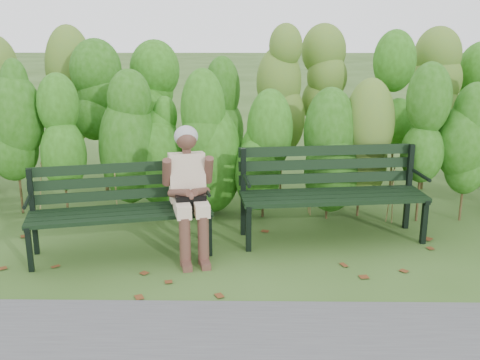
{
  "coord_description": "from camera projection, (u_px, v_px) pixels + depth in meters",
  "views": [
    {
      "loc": [
        0.08,
        -5.37,
        2.37
      ],
      "look_at": [
        0.0,
        0.35,
        0.75
      ],
      "focal_mm": 42.0,
      "sensor_mm": 36.0,
      "label": 1
    }
  ],
  "objects": [
    {
      "name": "bench_left",
      "position": [
        120.0,
        202.0,
        5.86
      ],
      "size": [
        1.95,
        1.02,
        0.93
      ],
      "color": "black",
      "rests_on": "ground"
    },
    {
      "name": "leaf_litter",
      "position": [
        217.0,
        261.0,
        5.75
      ],
      "size": [
        5.19,
        2.14,
        0.01
      ],
      "color": "#5C3116",
      "rests_on": "ground"
    },
    {
      "name": "bench_right",
      "position": [
        331.0,
        185.0,
        6.29
      ],
      "size": [
        2.1,
        0.91,
        1.02
      ],
      "color": "black",
      "rests_on": "ground"
    },
    {
      "name": "hedge_band",
      "position": [
        242.0,
        111.0,
        7.26
      ],
      "size": [
        11.04,
        1.67,
        2.42
      ],
      "color": "#47381E",
      "rests_on": "ground"
    },
    {
      "name": "seated_woman",
      "position": [
        189.0,
        184.0,
        5.77
      ],
      "size": [
        0.56,
        0.82,
        1.34
      ],
      "color": "beige",
      "rests_on": "ground"
    },
    {
      "name": "ground",
      "position": [
        240.0,
        259.0,
        5.81
      ],
      "size": [
        80.0,
        80.0,
        0.0
      ],
      "primitive_type": "plane",
      "color": "#2A4815"
    }
  ]
}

